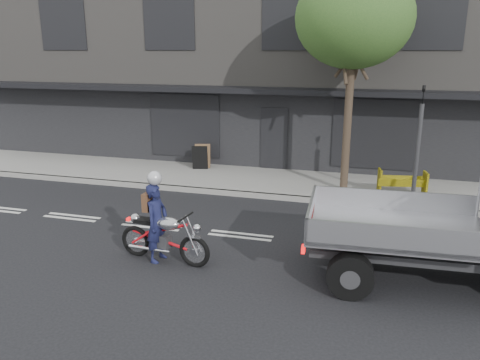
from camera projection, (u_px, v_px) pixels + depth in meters
name	position (u px, v px, depth m)	size (l,w,h in m)	color
ground	(241.00, 236.00, 11.52)	(80.00, 80.00, 0.00)	black
sidewalk	(278.00, 182.00, 15.86)	(32.00, 3.20, 0.15)	gray
kerb	(268.00, 196.00, 14.38)	(32.00, 0.20, 0.15)	gray
building_main	(309.00, 59.00, 20.92)	(26.00, 10.00, 8.00)	slate
street_tree	(354.00, 19.00, 13.42)	(3.40, 3.40, 6.74)	#382B21
traffic_light_pole	(417.00, 152.00, 13.08)	(0.12, 0.12, 3.50)	#2D2D30
motorcycle	(164.00, 236.00, 10.01)	(2.17, 0.63, 1.12)	black
rider	(157.00, 223.00, 9.97)	(0.62, 0.41, 1.71)	#161A3F
construction_barrier	(402.00, 184.00, 14.00)	(1.41, 0.56, 0.79)	yellow
sandwich_board	(200.00, 158.00, 17.14)	(0.57, 0.38, 0.90)	black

